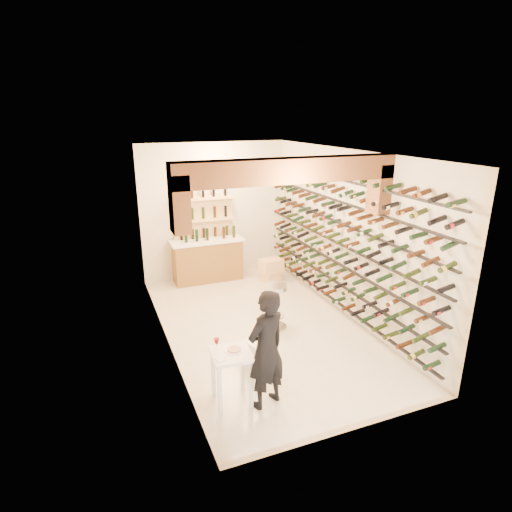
{
  "coord_description": "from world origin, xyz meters",
  "views": [
    {
      "loc": [
        -2.76,
        -6.62,
        3.8
      ],
      "look_at": [
        0.0,
        0.3,
        1.3
      ],
      "focal_mm": 29.79,
      "sensor_mm": 36.0,
      "label": 1
    }
  ],
  "objects_px": {
    "wine_rack": "(337,239)",
    "back_counter": "(208,259)",
    "person": "(266,350)",
    "chrome_barstool": "(275,303)",
    "tasting_table": "(231,361)",
    "crate_lower": "(271,276)",
    "white_stool": "(259,354)"
  },
  "relations": [
    {
      "from": "wine_rack",
      "to": "back_counter",
      "type": "xyz_separation_m",
      "value": [
        -1.83,
        2.65,
        -1.02
      ]
    },
    {
      "from": "person",
      "to": "chrome_barstool",
      "type": "distance_m",
      "value": 2.23
    },
    {
      "from": "wine_rack",
      "to": "chrome_barstool",
      "type": "relative_size",
      "value": 6.67
    },
    {
      "from": "tasting_table",
      "to": "person",
      "type": "relative_size",
      "value": 0.55
    },
    {
      "from": "person",
      "to": "crate_lower",
      "type": "relative_size",
      "value": 3.93
    },
    {
      "from": "white_stool",
      "to": "person",
      "type": "distance_m",
      "value": 1.08
    },
    {
      "from": "crate_lower",
      "to": "tasting_table",
      "type": "bearing_deg",
      "value": -120.58
    },
    {
      "from": "white_stool",
      "to": "crate_lower",
      "type": "bearing_deg",
      "value": 63.44
    },
    {
      "from": "person",
      "to": "crate_lower",
      "type": "bearing_deg",
      "value": -134.93
    },
    {
      "from": "white_stool",
      "to": "person",
      "type": "relative_size",
      "value": 0.28
    },
    {
      "from": "tasting_table",
      "to": "white_stool",
      "type": "height_order",
      "value": "tasting_table"
    },
    {
      "from": "back_counter",
      "to": "person",
      "type": "distance_m",
      "value": 4.79
    },
    {
      "from": "wine_rack",
      "to": "tasting_table",
      "type": "relative_size",
      "value": 6.11
    },
    {
      "from": "wine_rack",
      "to": "tasting_table",
      "type": "xyz_separation_m",
      "value": [
        -2.76,
        -1.88,
        -0.92
      ]
    },
    {
      "from": "wine_rack",
      "to": "white_stool",
      "type": "distance_m",
      "value": 2.77
    },
    {
      "from": "person",
      "to": "crate_lower",
      "type": "distance_m",
      "value": 4.56
    },
    {
      "from": "wine_rack",
      "to": "person",
      "type": "xyz_separation_m",
      "value": [
        -2.34,
        -2.1,
        -0.7
      ]
    },
    {
      "from": "crate_lower",
      "to": "person",
      "type": "bearing_deg",
      "value": -114.53
    },
    {
      "from": "chrome_barstool",
      "to": "tasting_table",
      "type": "bearing_deg",
      "value": -129.75
    },
    {
      "from": "tasting_table",
      "to": "crate_lower",
      "type": "bearing_deg",
      "value": 64.13
    },
    {
      "from": "tasting_table",
      "to": "person",
      "type": "height_order",
      "value": "person"
    },
    {
      "from": "white_stool",
      "to": "crate_lower",
      "type": "xyz_separation_m",
      "value": [
        1.62,
        3.24,
        -0.11
      ]
    },
    {
      "from": "wine_rack",
      "to": "chrome_barstool",
      "type": "bearing_deg",
      "value": -173.5
    },
    {
      "from": "back_counter",
      "to": "tasting_table",
      "type": "bearing_deg",
      "value": -101.62
    },
    {
      "from": "back_counter",
      "to": "tasting_table",
      "type": "xyz_separation_m",
      "value": [
        -0.93,
        -4.53,
        0.1
      ]
    },
    {
      "from": "white_stool",
      "to": "person",
      "type": "height_order",
      "value": "person"
    },
    {
      "from": "wine_rack",
      "to": "white_stool",
      "type": "relative_size",
      "value": 12.12
    },
    {
      "from": "white_stool",
      "to": "crate_lower",
      "type": "relative_size",
      "value": 1.09
    },
    {
      "from": "chrome_barstool",
      "to": "back_counter",
      "type": "bearing_deg",
      "value": 100.22
    },
    {
      "from": "back_counter",
      "to": "white_stool",
      "type": "relative_size",
      "value": 3.62
    },
    {
      "from": "white_stool",
      "to": "wine_rack",
      "type": "bearing_deg",
      "value": 30.84
    },
    {
      "from": "tasting_table",
      "to": "person",
      "type": "xyz_separation_m",
      "value": [
        0.42,
        -0.23,
        0.21
      ]
    }
  ]
}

